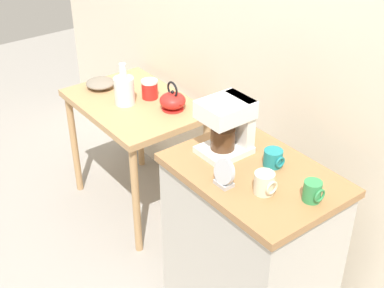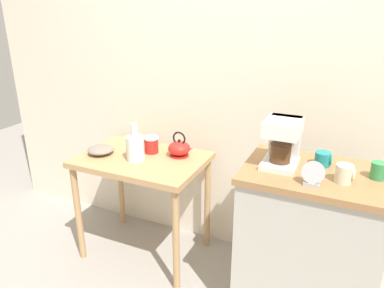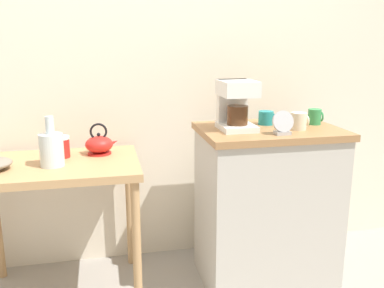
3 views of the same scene
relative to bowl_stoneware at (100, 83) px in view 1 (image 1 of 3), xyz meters
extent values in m
plane|color=gray|center=(0.87, 0.02, -0.79)|extent=(8.00, 8.00, 0.00)
cube|color=beige|center=(0.97, 0.47, 0.61)|extent=(4.40, 0.10, 2.80)
cube|color=tan|center=(0.29, 0.07, -0.05)|extent=(0.84, 0.59, 0.04)
cylinder|color=tan|center=(-0.10, -0.19, -0.43)|extent=(0.04, 0.04, 0.72)
cylinder|color=tan|center=(0.67, -0.19, -0.43)|extent=(0.04, 0.04, 0.72)
cylinder|color=tan|center=(-0.10, 0.32, -0.43)|extent=(0.04, 0.04, 0.72)
cylinder|color=tan|center=(0.67, 0.32, -0.43)|extent=(0.04, 0.04, 0.72)
cube|color=#BCB7AD|center=(1.42, -0.02, -0.35)|extent=(0.72, 0.50, 0.87)
cube|color=#9E7044|center=(1.42, -0.02, 0.10)|extent=(0.75, 0.53, 0.04)
cylinder|color=gray|center=(0.00, 0.00, -0.03)|extent=(0.08, 0.08, 0.01)
ellipsoid|color=gray|center=(0.00, 0.00, 0.00)|extent=(0.18, 0.18, 0.05)
cylinder|color=red|center=(0.51, 0.19, -0.03)|extent=(0.13, 0.13, 0.01)
ellipsoid|color=red|center=(0.51, 0.19, 0.02)|extent=(0.15, 0.15, 0.09)
cone|color=red|center=(0.58, 0.19, 0.03)|extent=(0.08, 0.03, 0.05)
sphere|color=black|center=(0.51, 0.19, 0.08)|extent=(0.02, 0.02, 0.02)
torus|color=black|center=(0.51, 0.19, 0.10)|extent=(0.10, 0.01, 0.10)
cylinder|color=silver|center=(0.28, 0.01, 0.05)|extent=(0.12, 0.12, 0.16)
cylinder|color=silver|center=(0.28, 0.01, 0.18)|extent=(0.04, 0.04, 0.09)
cylinder|color=red|center=(0.30, 0.17, 0.02)|extent=(0.10, 0.10, 0.10)
cylinder|color=white|center=(0.30, 0.17, 0.08)|extent=(0.10, 0.10, 0.01)
cube|color=white|center=(1.23, -0.03, 0.14)|extent=(0.18, 0.22, 0.03)
cube|color=white|center=(1.23, 0.05, 0.25)|extent=(0.16, 0.05, 0.26)
cube|color=white|center=(1.23, -0.03, 0.34)|extent=(0.18, 0.22, 0.08)
cylinder|color=#4C2D19|center=(1.23, -0.04, 0.20)|extent=(0.11, 0.11, 0.10)
cylinder|color=beige|center=(1.55, -0.10, 0.17)|extent=(0.08, 0.08, 0.09)
torus|color=beige|center=(1.59, -0.10, 0.17)|extent=(0.01, 0.06, 0.06)
cylinder|color=teal|center=(1.43, 0.07, 0.16)|extent=(0.08, 0.08, 0.08)
torus|color=teal|center=(1.47, 0.07, 0.16)|extent=(0.01, 0.05, 0.05)
cylinder|color=#338C4C|center=(1.70, 0.02, 0.16)|extent=(0.07, 0.07, 0.09)
torus|color=#338C4C|center=(1.74, 0.02, 0.16)|extent=(0.01, 0.06, 0.06)
cube|color=#B2B5BA|center=(1.41, -0.19, 0.13)|extent=(0.08, 0.05, 0.02)
cylinder|color=#B2B5BA|center=(1.41, -0.19, 0.19)|extent=(0.11, 0.05, 0.11)
cylinder|color=black|center=(1.41, -0.19, 0.19)|extent=(0.09, 0.04, 0.09)
camera|label=1|loc=(2.74, -1.37, 1.41)|focal=49.51mm
camera|label=2|loc=(1.55, -1.88, 0.94)|focal=34.49mm
camera|label=3|loc=(0.53, -2.12, 0.58)|focal=39.32mm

